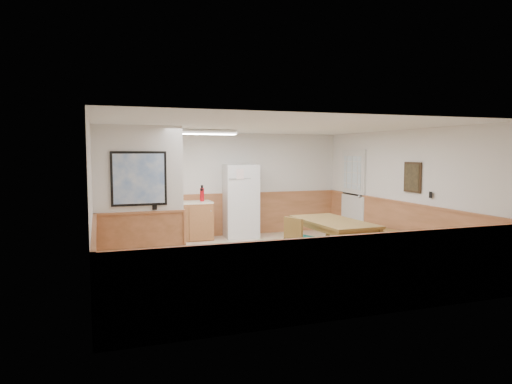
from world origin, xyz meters
name	(u,v)px	position (x,y,z in m)	size (l,w,h in m)	color
ground	(266,263)	(0.00, 0.00, 0.00)	(6.00, 6.00, 0.00)	#C1B38A
ceiling	(266,127)	(0.00, 0.00, 2.50)	(6.00, 6.00, 0.02)	white
back_wall	(224,185)	(0.00, 3.00, 1.25)	(6.00, 0.02, 2.50)	white
right_wall	(404,191)	(3.00, 0.00, 1.25)	(0.02, 6.00, 2.50)	white
left_wall	(92,202)	(-3.00, 0.00, 1.25)	(0.02, 6.00, 2.50)	white
wainscot_back	(224,215)	(0.00, 2.98, 0.50)	(6.00, 0.04, 1.00)	#C47B4E
wainscot_right	(402,227)	(2.98, 0.00, 0.50)	(0.04, 6.00, 1.00)	#C47B4E
wainscot_left	(95,247)	(-2.98, 0.00, 0.50)	(0.04, 6.00, 1.00)	#C47B4E
partition_wall	(139,200)	(-2.25, 0.19, 1.23)	(1.50, 0.20, 2.50)	white
kitchen_counter	(177,221)	(-1.21, 2.68, 0.46)	(2.20, 0.61, 1.00)	#A06039
exterior_door	(353,193)	(2.96, 1.90, 1.05)	(0.07, 1.02, 2.15)	silver
kitchen_window	(135,174)	(-2.10, 2.98, 1.55)	(0.80, 0.04, 1.00)	silver
wall_painting	(412,177)	(2.97, -0.30, 1.55)	(0.04, 0.50, 0.60)	#322314
fluorescent_fixture	(207,132)	(-0.80, 1.30, 2.45)	(1.20, 0.30, 0.09)	silver
refrigerator	(241,201)	(0.32, 2.63, 0.88)	(0.82, 0.75, 1.75)	silver
dining_table	(333,225)	(1.31, -0.15, 0.66)	(1.04, 1.94, 0.75)	olive
dining_bench	(396,237)	(2.71, -0.19, 0.34)	(0.41, 1.57, 0.45)	olive
dining_chair	(297,236)	(0.55, -0.17, 0.49)	(0.72, 0.61, 0.85)	olive
fire_extinguisher	(202,194)	(-0.62, 2.63, 1.07)	(0.13, 0.13, 0.38)	red
soap_bottle	(138,199)	(-2.06, 2.72, 1.00)	(0.06, 0.06, 0.19)	#18853A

